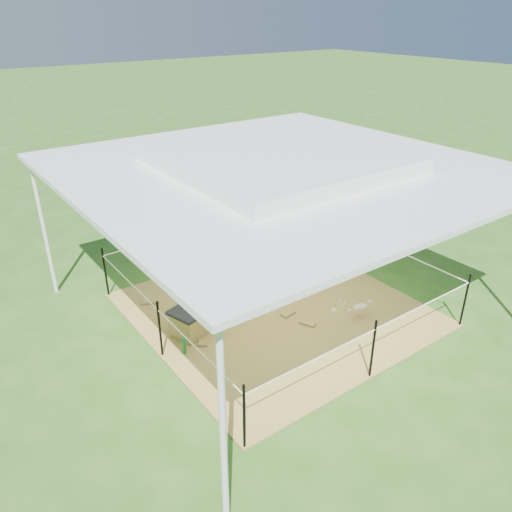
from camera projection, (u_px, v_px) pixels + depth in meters
ground at (276, 310)px, 9.00m from camera, size 90.00×90.00×0.00m
hay_patch at (276, 309)px, 8.99m from camera, size 4.60×4.60×0.03m
canopy_tent at (279, 165)px, 7.80m from camera, size 6.30×6.30×2.90m
rope_fence at (276, 279)px, 8.71m from camera, size 4.54×4.54×1.00m
straw_bale at (199, 317)px, 8.36m from camera, size 1.05×0.74×0.42m
dark_cloth at (199, 305)px, 8.25m from camera, size 1.13×0.81×0.05m
woman at (202, 274)px, 8.06m from camera, size 0.39×0.48×1.15m
green_bottle at (184, 346)px, 7.78m from camera, size 0.09×0.09×0.27m
pony at (272, 270)px, 9.48m from camera, size 1.02×0.73×0.79m
pink_hat at (272, 249)px, 9.27m from camera, size 0.24×0.24×0.11m
foal at (360, 306)px, 8.64m from camera, size 0.94×0.67×0.47m
trash_barrel at (254, 172)px, 15.17m from camera, size 0.56×0.56×0.81m
picnic_table_near at (158, 164)px, 16.19m from camera, size 1.93×1.74×0.66m
picnic_table_far at (248, 144)px, 18.41m from camera, size 1.97×1.59×0.73m
distant_person at (189, 163)px, 15.17m from camera, size 0.78×0.71×1.32m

